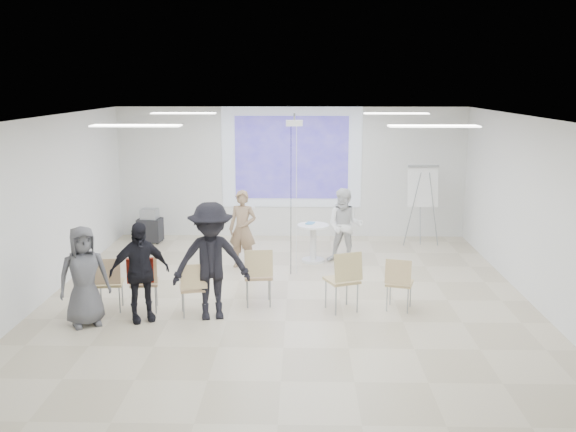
{
  "coord_description": "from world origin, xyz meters",
  "views": [
    {
      "loc": [
        0.25,
        -10.17,
        3.55
      ],
      "look_at": [
        0.0,
        0.8,
        1.25
      ],
      "focal_mm": 40.0,
      "sensor_mm": 36.0,
      "label": 1
    }
  ],
  "objects_px": {
    "player_left": "(243,224)",
    "chair_left_inner": "(193,285)",
    "chair_far_left": "(108,280)",
    "audience_outer": "(84,270)",
    "chair_left_mid": "(144,279)",
    "chair_right_inner": "(344,276)",
    "pedestal_table": "(313,241)",
    "audience_mid": "(211,253)",
    "chair_right_far": "(399,280)",
    "chair_center": "(258,272)",
    "player_right": "(345,222)",
    "flipchart_easel": "(423,187)",
    "audience_left": "(139,265)",
    "av_cart": "(150,227)",
    "laptop": "(193,286)"
  },
  "relations": [
    {
      "from": "chair_far_left",
      "to": "chair_center",
      "type": "height_order",
      "value": "chair_center"
    },
    {
      "from": "player_left",
      "to": "chair_left_inner",
      "type": "bearing_deg",
      "value": -85.94
    },
    {
      "from": "chair_left_inner",
      "to": "audience_mid",
      "type": "height_order",
      "value": "audience_mid"
    },
    {
      "from": "chair_far_left",
      "to": "audience_left",
      "type": "xyz_separation_m",
      "value": [
        0.59,
        -0.36,
        0.35
      ]
    },
    {
      "from": "chair_left_mid",
      "to": "chair_right_inner",
      "type": "bearing_deg",
      "value": -9.16
    },
    {
      "from": "audience_left",
      "to": "av_cart",
      "type": "height_order",
      "value": "audience_left"
    },
    {
      "from": "chair_center",
      "to": "chair_right_far",
      "type": "distance_m",
      "value": 2.23
    },
    {
      "from": "chair_left_mid",
      "to": "chair_right_inner",
      "type": "relative_size",
      "value": 0.92
    },
    {
      "from": "chair_left_mid",
      "to": "audience_left",
      "type": "bearing_deg",
      "value": -95.44
    },
    {
      "from": "chair_left_inner",
      "to": "chair_right_far",
      "type": "bearing_deg",
      "value": -8.67
    },
    {
      "from": "chair_center",
      "to": "audience_outer",
      "type": "bearing_deg",
      "value": -167.02
    },
    {
      "from": "chair_far_left",
      "to": "audience_mid",
      "type": "relative_size",
      "value": 0.43
    },
    {
      "from": "chair_far_left",
      "to": "chair_right_far",
      "type": "height_order",
      "value": "chair_far_left"
    },
    {
      "from": "chair_far_left",
      "to": "audience_mid",
      "type": "bearing_deg",
      "value": -16.9
    },
    {
      "from": "chair_far_left",
      "to": "audience_outer",
      "type": "height_order",
      "value": "audience_outer"
    },
    {
      "from": "chair_center",
      "to": "player_right",
      "type": "bearing_deg",
      "value": 52.73
    },
    {
      "from": "player_right",
      "to": "av_cart",
      "type": "distance_m",
      "value": 4.57
    },
    {
      "from": "chair_center",
      "to": "chair_left_mid",
      "type": "bearing_deg",
      "value": -175.93
    },
    {
      "from": "chair_right_far",
      "to": "player_left",
      "type": "bearing_deg",
      "value": 154.7
    },
    {
      "from": "pedestal_table",
      "to": "laptop",
      "type": "xyz_separation_m",
      "value": [
        -1.91,
        -3.01,
        0.02
      ]
    },
    {
      "from": "chair_far_left",
      "to": "laptop",
      "type": "bearing_deg",
      "value": -11.65
    },
    {
      "from": "player_left",
      "to": "chair_far_left",
      "type": "xyz_separation_m",
      "value": [
        -1.87,
        -2.53,
        -0.34
      ]
    },
    {
      "from": "player_right",
      "to": "audience_mid",
      "type": "distance_m",
      "value": 3.85
    },
    {
      "from": "chair_right_far",
      "to": "audience_mid",
      "type": "bearing_deg",
      "value": -156.02
    },
    {
      "from": "chair_far_left",
      "to": "chair_center",
      "type": "xyz_separation_m",
      "value": [
        2.33,
        0.32,
        0.04
      ]
    },
    {
      "from": "player_right",
      "to": "laptop",
      "type": "xyz_separation_m",
      "value": [
        -2.53,
        -2.98,
        -0.37
      ]
    },
    {
      "from": "audience_left",
      "to": "pedestal_table",
      "type": "bearing_deg",
      "value": 25.0
    },
    {
      "from": "chair_center",
      "to": "chair_right_far",
      "type": "bearing_deg",
      "value": -10.99
    },
    {
      "from": "laptop",
      "to": "flipchart_easel",
      "type": "relative_size",
      "value": 0.17
    },
    {
      "from": "chair_center",
      "to": "laptop",
      "type": "relative_size",
      "value": 3.06
    },
    {
      "from": "chair_right_inner",
      "to": "av_cart",
      "type": "distance_m",
      "value": 6.01
    },
    {
      "from": "chair_left_mid",
      "to": "chair_right_far",
      "type": "xyz_separation_m",
      "value": [
        3.99,
        0.15,
        -0.03
      ]
    },
    {
      "from": "audience_mid",
      "to": "chair_left_mid",
      "type": "bearing_deg",
      "value": 155.89
    },
    {
      "from": "chair_right_inner",
      "to": "audience_mid",
      "type": "distance_m",
      "value": 2.1
    },
    {
      "from": "pedestal_table",
      "to": "flipchart_easel",
      "type": "relative_size",
      "value": 0.44
    },
    {
      "from": "chair_center",
      "to": "chair_right_inner",
      "type": "distance_m",
      "value": 1.38
    },
    {
      "from": "chair_left_inner",
      "to": "audience_outer",
      "type": "relative_size",
      "value": 0.51
    },
    {
      "from": "player_left",
      "to": "audience_mid",
      "type": "bearing_deg",
      "value": -79.6
    },
    {
      "from": "player_right",
      "to": "flipchart_easel",
      "type": "relative_size",
      "value": 0.92
    },
    {
      "from": "chair_left_mid",
      "to": "chair_right_far",
      "type": "height_order",
      "value": "chair_left_mid"
    },
    {
      "from": "audience_mid",
      "to": "flipchart_easel",
      "type": "relative_size",
      "value": 1.14
    },
    {
      "from": "chair_right_inner",
      "to": "pedestal_table",
      "type": "bearing_deg",
      "value": 75.85
    },
    {
      "from": "pedestal_table",
      "to": "chair_left_inner",
      "type": "height_order",
      "value": "chair_left_inner"
    },
    {
      "from": "chair_left_mid",
      "to": "chair_left_inner",
      "type": "distance_m",
      "value": 0.82
    },
    {
      "from": "chair_right_inner",
      "to": "audience_mid",
      "type": "bearing_deg",
      "value": 165.87
    },
    {
      "from": "audience_outer",
      "to": "chair_left_inner",
      "type": "bearing_deg",
      "value": -14.67
    },
    {
      "from": "audience_left",
      "to": "flipchart_easel",
      "type": "height_order",
      "value": "flipchart_easel"
    },
    {
      "from": "player_right",
      "to": "chair_left_mid",
      "type": "height_order",
      "value": "player_right"
    },
    {
      "from": "laptop",
      "to": "audience_mid",
      "type": "bearing_deg",
      "value": 137.49
    },
    {
      "from": "player_right",
      "to": "flipchart_easel",
      "type": "bearing_deg",
      "value": 51.96
    }
  ]
}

